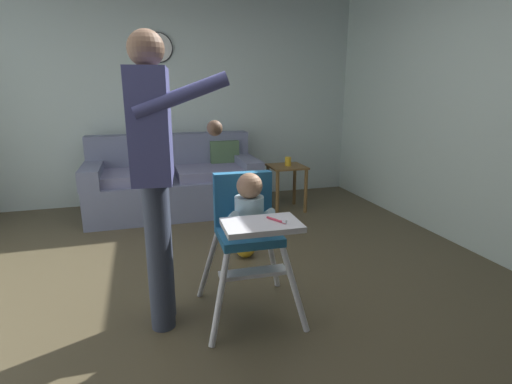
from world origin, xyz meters
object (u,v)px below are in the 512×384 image
at_px(couch, 174,183).
at_px(wall_clock, 158,48).
at_px(high_chair, 249,220).
at_px(toy_ball, 245,247).
at_px(adult_standing, 155,169).
at_px(side_table, 287,178).
at_px(sippy_cup, 288,161).

height_order(couch, wall_clock, wall_clock).
relative_size(high_chair, wall_clock, 2.70).
bearing_deg(toy_ball, wall_clock, 104.76).
bearing_deg(adult_standing, side_table, 58.24).
xyz_separation_m(adult_standing, side_table, (1.51, 1.90, -0.56)).
relative_size(couch, sippy_cup, 18.76).
xyz_separation_m(adult_standing, sippy_cup, (1.52, 1.90, -0.37)).
xyz_separation_m(high_chair, wall_clock, (-0.32, 2.76, 1.21)).
xyz_separation_m(adult_standing, toy_ball, (0.71, 0.75, -0.86)).
relative_size(couch, toy_ball, 10.92).
relative_size(adult_standing, toy_ball, 9.68).
bearing_deg(side_table, sippy_cup, 0.00).
height_order(adult_standing, wall_clock, wall_clock).
distance_m(adult_standing, side_table, 2.49).
bearing_deg(wall_clock, toy_ball, -75.24).
bearing_deg(wall_clock, adult_standing, -94.15).
relative_size(couch, side_table, 3.61).
distance_m(couch, wall_clock, 1.57).
bearing_deg(high_chair, wall_clock, -171.75).
distance_m(side_table, sippy_cup, 0.19).
distance_m(toy_ball, wall_clock, 2.66).
bearing_deg(high_chair, adult_standing, -95.19).
height_order(toy_ball, sippy_cup, sippy_cup).
bearing_deg(sippy_cup, high_chair, -117.12).
relative_size(high_chair, toy_ball, 5.32).
height_order(side_table, sippy_cup, sippy_cup).
relative_size(high_chair, adult_standing, 0.55).
bearing_deg(wall_clock, couch, -82.40).
bearing_deg(high_chair, sippy_cup, 154.56).
bearing_deg(sippy_cup, wall_clock, 149.07).
bearing_deg(side_table, high_chair, -116.80).
relative_size(toy_ball, sippy_cup, 1.72).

